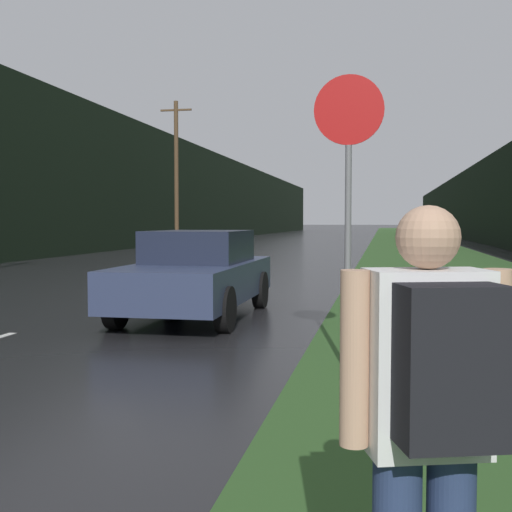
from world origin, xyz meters
name	(u,v)px	position (x,y,z in m)	size (l,w,h in m)	color
grass_verge	(417,248)	(7.43, 40.00, 0.01)	(6.00, 240.00, 0.02)	#2D5123
lane_stripe_c	(147,292)	(0.00, 13.63, 0.00)	(0.12, 3.00, 0.01)	silver
lane_stripe_d	(221,270)	(0.00, 20.63, 0.00)	(0.12, 3.00, 0.01)	silver
lane_stripe_e	(260,258)	(0.00, 27.63, 0.00)	(0.12, 3.00, 0.01)	silver
treeline_far_side	(186,194)	(-10.43, 50.00, 3.91)	(2.00, 140.00, 7.82)	black
treeline_near_side	(493,202)	(13.43, 50.00, 3.09)	(2.00, 140.00, 6.19)	black
utility_pole_far	(176,174)	(-6.10, 34.33, 4.33)	(1.80, 0.24, 8.39)	#4C3823
stop_sign	(348,188)	(5.00, 6.61, 2.02)	(0.76, 0.07, 3.23)	slate
hitchhiker_with_backpack	(430,423)	(5.53, 1.77, 0.98)	(0.57, 0.49, 1.71)	navy
car_passing_near	(197,274)	(2.21, 10.21, 0.75)	(1.93, 4.48, 1.49)	#2D3856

